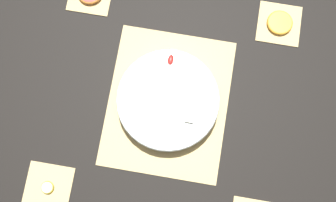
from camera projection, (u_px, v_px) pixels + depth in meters
name	position (u px, v px, depth m)	size (l,w,h in m)	color
ground_plane	(168.00, 103.00, 1.16)	(6.00, 6.00, 0.00)	black
bamboo_mat_center	(168.00, 102.00, 1.16)	(0.43, 0.35, 0.01)	#D6B775
coaster_mat_near_right	(48.00, 187.00, 1.12)	(0.13, 0.13, 0.01)	#D6B775
coaster_mat_far_left	(279.00, 24.00, 1.20)	(0.13, 0.13, 0.01)	#D6B775
fruit_salad_bowl	(168.00, 101.00, 1.13)	(0.30, 0.30, 0.06)	silver
orange_slice_whole	(280.00, 23.00, 1.20)	(0.08, 0.08, 0.01)	#F9A338
banana_coin_single	(47.00, 187.00, 1.11)	(0.04, 0.04, 0.01)	#F7EFC6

